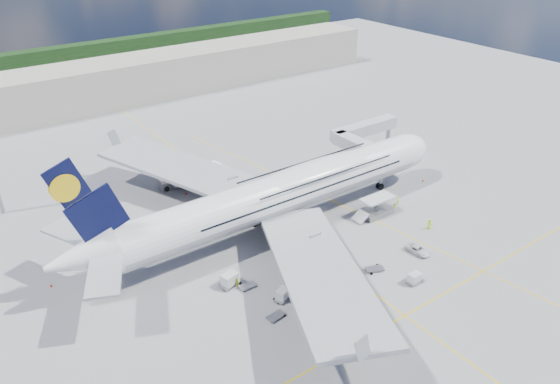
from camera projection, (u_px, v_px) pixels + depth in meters
ground at (316, 251)px, 92.23m from camera, size 300.00×300.00×0.00m
taxi_line_main at (316, 251)px, 92.23m from camera, size 0.25×220.00×0.01m
taxi_line_cross at (405, 316)px, 77.93m from camera, size 120.00×0.25×0.01m
taxi_line_diag at (339, 204)px, 106.62m from camera, size 14.16×99.06×0.01m
airliner at (283, 193)px, 96.28m from camera, size 77.26×79.15×23.71m
jet_bridge at (362, 137)px, 119.40m from camera, size 18.80×12.10×8.50m
cargo_loader at (376, 209)px, 102.41m from camera, size 8.53×3.20×3.67m
terminal at (108, 83)px, 157.31m from camera, size 180.00×16.00×12.00m
tree_line at (168, 43)px, 211.12m from camera, size 160.00×6.00×8.00m
dolly_row_a at (276, 316)px, 77.43m from camera, size 2.91×1.86×0.40m
dolly_row_b at (248, 286)px, 83.49m from camera, size 2.69×1.44×0.39m
dolly_row_c at (283, 294)px, 80.70m from camera, size 3.19×2.54×1.78m
dolly_back at (230, 279)px, 83.53m from camera, size 3.68×2.46×2.14m
dolly_nose_far at (415, 278)px, 84.24m from camera, size 2.81×1.65×1.72m
dolly_nose_near at (374, 269)px, 87.33m from camera, size 3.35×2.64×0.44m
baggage_tug at (300, 259)px, 89.22m from camera, size 2.57×1.40×1.54m
catering_truck_inner at (212, 175)px, 113.40m from camera, size 7.63×3.74×4.38m
catering_truck_outer at (175, 178)px, 112.40m from camera, size 7.06×3.26×4.09m
service_van at (418, 250)px, 91.58m from camera, size 2.27×4.48×1.21m
crew_nose at (398, 201)px, 106.20m from camera, size 0.72×0.69×1.66m
crew_loader at (395, 206)px, 104.16m from camera, size 1.00×0.91×1.67m
crew_wing at (237, 282)px, 83.50m from camera, size 0.41×0.95×1.61m
crew_van at (429, 224)px, 98.21m from camera, size 0.86×1.08×1.93m
crew_tug at (302, 290)px, 81.85m from camera, size 1.15×0.80×1.64m
cone_nose at (423, 180)px, 115.15m from camera, size 0.45×0.45×0.58m
cone_wing_left_inner at (207, 210)px, 103.88m from camera, size 0.49×0.49×0.63m
cone_wing_left_outer at (186, 194)px, 110.00m from camera, size 0.43×0.43×0.55m
cone_wing_right_inner at (320, 286)px, 83.59m from camera, size 0.40×0.40×0.51m
cone_wing_right_outer at (365, 350)px, 71.51m from camera, size 0.50×0.50×0.64m
cone_tail at (51, 285)px, 83.74m from camera, size 0.40×0.40×0.51m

